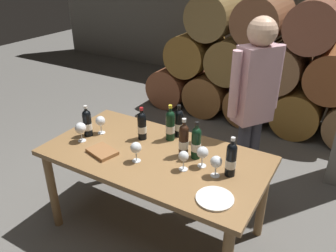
# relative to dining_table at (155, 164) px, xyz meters

# --- Properties ---
(ground_plane) EXTENTS (14.00, 14.00, 0.00)m
(ground_plane) POSITION_rel_dining_table_xyz_m (0.00, 0.00, -0.67)
(ground_plane) COLOR #66635E
(cellar_back_wall) EXTENTS (10.00, 0.24, 2.80)m
(cellar_back_wall) POSITION_rel_dining_table_xyz_m (0.00, 4.20, 0.73)
(cellar_back_wall) COLOR slate
(cellar_back_wall) RESTS_ON ground_plane
(barrel_stack) EXTENTS (3.12, 0.90, 1.69)m
(barrel_stack) POSITION_rel_dining_table_xyz_m (0.00, 2.60, 0.09)
(barrel_stack) COLOR brown
(barrel_stack) RESTS_ON ground_plane
(dining_table) EXTENTS (1.70, 0.90, 0.76)m
(dining_table) POSITION_rel_dining_table_xyz_m (0.00, 0.00, 0.00)
(dining_table) COLOR olive
(dining_table) RESTS_ON ground_plane
(wine_bottle_0) EXTENTS (0.07, 0.07, 0.28)m
(wine_bottle_0) POSITION_rel_dining_table_xyz_m (0.02, 0.35, 0.21)
(wine_bottle_0) COLOR black
(wine_bottle_0) RESTS_ON dining_table
(wine_bottle_1) EXTENTS (0.07, 0.07, 0.28)m
(wine_bottle_1) POSITION_rel_dining_table_xyz_m (-0.22, 0.15, 0.21)
(wine_bottle_1) COLOR black
(wine_bottle_1) RESTS_ON dining_table
(wine_bottle_2) EXTENTS (0.07, 0.07, 0.30)m
(wine_bottle_2) POSITION_rel_dining_table_xyz_m (0.29, 0.11, 0.22)
(wine_bottle_2) COLOR black
(wine_bottle_2) RESTS_ON dining_table
(wine_bottle_3) EXTENTS (0.07, 0.07, 0.29)m
(wine_bottle_3) POSITION_rel_dining_table_xyz_m (0.59, 0.03, 0.22)
(wine_bottle_3) COLOR black
(wine_bottle_3) RESTS_ON dining_table
(wine_bottle_4) EXTENTS (0.07, 0.07, 0.31)m
(wine_bottle_4) POSITION_rel_dining_table_xyz_m (0.20, 0.09, 0.22)
(wine_bottle_4) COLOR black
(wine_bottle_4) RESTS_ON dining_table
(wine_bottle_5) EXTENTS (0.07, 0.07, 0.31)m
(wine_bottle_5) POSITION_rel_dining_table_xyz_m (-0.01, 0.26, 0.22)
(wine_bottle_5) COLOR black
(wine_bottle_5) RESTS_ON dining_table
(wine_bottle_6) EXTENTS (0.07, 0.07, 0.27)m
(wine_bottle_6) POSITION_rel_dining_table_xyz_m (-0.64, -0.03, 0.21)
(wine_bottle_6) COLOR black
(wine_bottle_6) RESTS_ON dining_table
(wine_glass_0) EXTENTS (0.08, 0.08, 0.16)m
(wine_glass_0) POSITION_rel_dining_table_xyz_m (-0.57, 0.05, 0.20)
(wine_glass_0) COLOR white
(wine_glass_0) RESTS_ON dining_table
(wine_glass_1) EXTENTS (0.08, 0.08, 0.16)m
(wine_glass_1) POSITION_rel_dining_table_xyz_m (0.51, -0.03, 0.20)
(wine_glass_1) COLOR white
(wine_glass_1) RESTS_ON dining_table
(wine_glass_2) EXTENTS (0.07, 0.07, 0.15)m
(wine_glass_2) POSITION_rel_dining_table_xyz_m (0.29, -0.07, 0.20)
(wine_glass_2) COLOR white
(wine_glass_2) RESTS_ON dining_table
(wine_glass_3) EXTENTS (0.09, 0.09, 0.16)m
(wine_glass_3) POSITION_rel_dining_table_xyz_m (0.38, 0.03, 0.20)
(wine_glass_3) COLOR white
(wine_glass_3) RESTS_ON dining_table
(wine_glass_4) EXTENTS (0.09, 0.09, 0.16)m
(wine_glass_4) POSITION_rel_dining_table_xyz_m (-0.62, -0.14, 0.21)
(wine_glass_4) COLOR white
(wine_glass_4) RESTS_ON dining_table
(wine_glass_5) EXTENTS (0.08, 0.08, 0.16)m
(wine_glass_5) POSITION_rel_dining_table_xyz_m (-0.06, -0.15, 0.20)
(wine_glass_5) COLOR white
(wine_glass_5) RESTS_ON dining_table
(tasting_notebook) EXTENTS (0.25, 0.21, 0.03)m
(tasting_notebook) POSITION_rel_dining_table_xyz_m (-0.35, -0.20, 0.11)
(tasting_notebook) COLOR #936038
(tasting_notebook) RESTS_ON dining_table
(serving_plate) EXTENTS (0.24, 0.24, 0.01)m
(serving_plate) POSITION_rel_dining_table_xyz_m (0.61, -0.26, 0.10)
(serving_plate) COLOR white
(serving_plate) RESTS_ON dining_table
(sommelier_presenting) EXTENTS (0.33, 0.43, 1.72)m
(sommelier_presenting) POSITION_rel_dining_table_xyz_m (0.50, 0.75, 0.37)
(sommelier_presenting) COLOR #383842
(sommelier_presenting) RESTS_ON ground_plane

